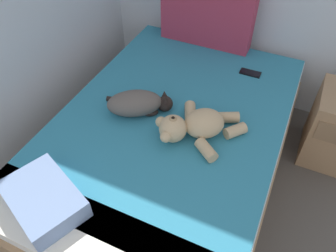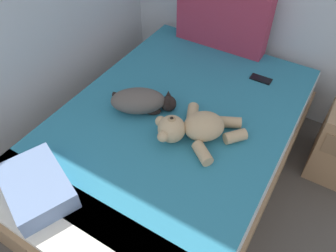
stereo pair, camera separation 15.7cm
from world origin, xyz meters
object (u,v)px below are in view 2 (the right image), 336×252
Objects in this scene: bed at (172,147)px; teddy_bear at (195,128)px; patterned_cushion at (223,17)px; throw_pillow at (36,187)px; cat at (141,101)px; cell_phone at (261,79)px.

bed is 0.40m from teddy_bear.
patterned_cushion reaches higher than throw_pillow.
patterned_cushion is at bearing 84.02° from throw_pillow.
throw_pillow is at bearing -95.98° from patterned_cushion.
throw_pillow is (-0.09, -0.78, -0.02)m from cat.
cat is 0.79m from throw_pillow.
teddy_bear reaches higher than cat.
teddy_bear is (0.18, -0.07, 0.35)m from bed.
bed is 0.41m from cat.
teddy_bear is at bearing -5.18° from cat.
throw_pillow reaches higher than cell_phone.
bed is 1.07m from patterned_cushion.
patterned_cushion reaches higher than cell_phone.
bed is at bearing -82.87° from patterned_cushion.
cat is at bearing 174.82° from teddy_bear.
teddy_bear reaches higher than throw_pillow.
teddy_bear is (0.40, -0.04, 0.00)m from cat.
patterned_cushion is 1.64× the size of cat.
throw_pillow is at bearing -122.97° from teddy_bear.
teddy_bear is at bearing -20.88° from bed.
teddy_bear is at bearing 57.03° from throw_pillow.
teddy_bear is at bearing -73.24° from patterned_cushion.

